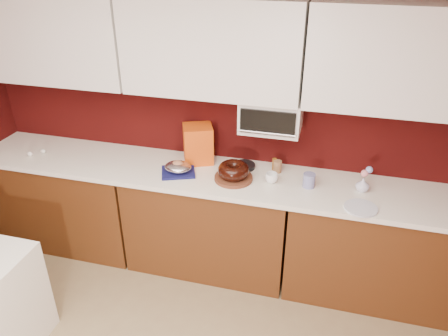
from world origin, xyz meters
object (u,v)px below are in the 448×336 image
toaster_oven (271,115)px  bundt_cake (234,170)px  coffee_mug (272,177)px  flower_vase (363,184)px  pandoro_box (198,144)px  foil_ham_nest (178,167)px  blue_jar (309,180)px

toaster_oven → bundt_cake: size_ratio=1.87×
bundt_cake → coffee_mug: bearing=6.8°
flower_vase → bundt_cake: bearing=-175.1°
toaster_oven → flower_vase: bearing=-10.3°
toaster_oven → coffee_mug: toaster_oven is taller
coffee_mug → flower_vase: (0.66, 0.05, 0.01)m
pandoro_box → flower_vase: bearing=-29.7°
toaster_oven → flower_vase: size_ratio=3.81×
foil_ham_nest → pandoro_box: size_ratio=0.68×
bundt_cake → foil_ham_nest: bearing=-178.3°
toaster_oven → blue_jar: toaster_oven is taller
bundt_cake → blue_jar: size_ratio=2.24×
toaster_oven → coffee_mug: bearing=-72.8°
coffee_mug → blue_jar: blue_jar is taller
coffee_mug → blue_jar: bearing=1.4°
toaster_oven → foil_ham_nest: size_ratio=2.12×
flower_vase → foil_ham_nest: bearing=-176.1°
foil_ham_nest → flower_vase: flower_vase is taller
bundt_cake → foil_ham_nest: size_ratio=1.13×
bundt_cake → coffee_mug: (0.29, 0.03, -0.03)m
bundt_cake → coffee_mug: bundt_cake is taller
bundt_cake → flower_vase: size_ratio=2.04×
flower_vase → toaster_oven: bearing=169.7°
toaster_oven → blue_jar: size_ratio=4.19×
foil_ham_nest → pandoro_box: 0.28m
pandoro_box → blue_jar: 0.94m
bundt_cake → blue_jar: bundt_cake is taller
foil_ham_nest → coffee_mug: 0.74m
pandoro_box → blue_jar: size_ratio=2.91×
pandoro_box → flower_vase: pandoro_box is taller
blue_jar → flower_vase: (0.38, 0.04, 0.01)m
foil_ham_nest → coffee_mug: (0.73, 0.05, -0.01)m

